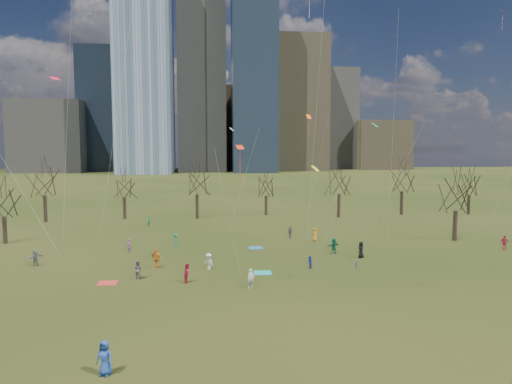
{
  "coord_description": "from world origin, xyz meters",
  "views": [
    {
      "loc": [
        -5.01,
        -36.17,
        11.53
      ],
      "look_at": [
        0.0,
        12.0,
        7.0
      ],
      "focal_mm": 32.0,
      "sensor_mm": 36.0,
      "label": 1
    }
  ],
  "objects": [
    {
      "name": "person_2",
      "position": [
        -6.91,
        2.91,
        0.85
      ],
      "size": [
        0.83,
        0.96,
        1.69
      ],
      "primitive_type": "imported",
      "rotation": [
        0.0,
        0.0,
        1.31
      ],
      "color": "#BE1B3A",
      "rests_on": "ground"
    },
    {
      "name": "person_8",
      "position": [
        4.66,
        6.4,
        0.62
      ],
      "size": [
        0.55,
        0.66,
        1.24
      ],
      "primitive_type": "imported",
      "rotation": [
        0.0,
        0.0,
        4.86
      ],
      "color": "#233298",
      "rests_on": "ground"
    },
    {
      "name": "person_10",
      "position": [
        28.86,
        12.36,
        0.84
      ],
      "size": [
        1.03,
        0.54,
        1.68
      ],
      "primitive_type": "imported",
      "rotation": [
        0.0,
        0.0,
        6.15
      ],
      "color": "#BF1B3D",
      "rests_on": "ground"
    },
    {
      "name": "person_0",
      "position": [
        -10.39,
        -13.1,
        0.91
      ],
      "size": [
        1.03,
        0.83,
        1.83
      ],
      "primitive_type": "imported",
      "rotation": [
        0.0,
        0.0,
        5.97
      ],
      "color": "#214491",
      "rests_on": "ground"
    },
    {
      "name": "person_14",
      "position": [
        -11.4,
        4.59,
        0.83
      ],
      "size": [
        0.98,
        0.87,
        1.66
      ],
      "primitive_type": "imported",
      "rotation": [
        0.0,
        0.0,
        2.78
      ],
      "color": "slate",
      "rests_on": "ground"
    },
    {
      "name": "blanket_navy",
      "position": [
        0.39,
        16.26,
        0.01
      ],
      "size": [
        1.6,
        1.5,
        0.03
      ],
      "primitive_type": "cube",
      "color": "blue",
      "rests_on": "ground"
    },
    {
      "name": "person_6",
      "position": [
        11.08,
        10.17,
        0.87
      ],
      "size": [
        1.0,
        1.0,
        1.75
      ],
      "primitive_type": "imported",
      "rotation": [
        0.0,
        0.0,
        3.93
      ],
      "color": "black",
      "rests_on": "ground"
    },
    {
      "name": "blanket_crimson",
      "position": [
        -13.83,
        3.48,
        0.01
      ],
      "size": [
        1.6,
        1.5,
        0.03
      ],
      "primitive_type": "cube",
      "color": "red",
      "rests_on": "ground"
    },
    {
      "name": "person_5",
      "position": [
        8.68,
        12.28,
        0.9
      ],
      "size": [
        1.74,
        1.18,
        1.8
      ],
      "primitive_type": "imported",
      "rotation": [
        0.0,
        0.0,
        3.57
      ],
      "color": "#166543",
      "rests_on": "ground"
    },
    {
      "name": "person_1",
      "position": [
        -1.59,
        0.76,
        0.83
      ],
      "size": [
        0.69,
        0.56,
        1.65
      ],
      "primitive_type": "imported",
      "rotation": [
        0.0,
        0.0,
        0.31
      ],
      "color": "silver",
      "rests_on": "ground"
    },
    {
      "name": "person_4",
      "position": [
        -10.13,
        8.19,
        0.95
      ],
      "size": [
        1.19,
        0.97,
        1.89
      ],
      "primitive_type": "imported",
      "rotation": [
        0.0,
        0.0,
        2.6
      ],
      "color": "orange",
      "rests_on": "ground"
    },
    {
      "name": "ground",
      "position": [
        0.0,
        0.0,
        0.0
      ],
      "size": [
        500.0,
        500.0,
        0.0
      ],
      "primitive_type": "plane",
      "color": "black",
      "rests_on": "ground"
    },
    {
      "name": "person_16",
      "position": [
        5.47,
        21.73,
        0.8
      ],
      "size": [
        0.98,
        0.87,
        1.59
      ],
      "primitive_type": "imported",
      "rotation": [
        0.0,
        0.0,
        0.65
      ],
      "color": "slate",
      "rests_on": "ground"
    },
    {
      "name": "bare_tree_row",
      "position": [
        -0.09,
        37.22,
        6.12
      ],
      "size": [
        113.04,
        29.8,
        9.5
      ],
      "color": "black",
      "rests_on": "ground"
    },
    {
      "name": "person_7",
      "position": [
        -13.99,
        15.13,
        0.8
      ],
      "size": [
        0.5,
        0.65,
        1.6
      ],
      "primitive_type": "imported",
      "rotation": [
        0.0,
        0.0,
        4.93
      ],
      "color": "#8E4788",
      "rests_on": "ground"
    },
    {
      "name": "blanket_teal",
      "position": [
        -0.05,
        5.35,
        0.01
      ],
      "size": [
        1.6,
        1.5,
        0.03
      ],
      "primitive_type": "cube",
      "color": "teal",
      "rests_on": "ground"
    },
    {
      "name": "person_15",
      "position": [
        -9.02,
        17.77,
        0.81
      ],
      "size": [
        0.78,
        1.13,
        1.61
      ],
      "primitive_type": "imported",
      "rotation": [
        0.0,
        0.0,
        4.53
      ],
      "color": "#19724C",
      "rests_on": "ground"
    },
    {
      "name": "person_13",
      "position": [
        -14.0,
        32.71,
        0.77
      ],
      "size": [
        0.56,
        0.66,
        1.53
      ],
      "primitive_type": "imported",
      "rotation": [
        0.0,
        0.0,
        1.99
      ],
      "color": "#197242",
      "rests_on": "ground"
    },
    {
      "name": "person_3",
      "position": [
        9.0,
        5.4,
        0.5
      ],
      "size": [
        0.61,
        0.74,
        1.0
      ],
      "primitive_type": "imported",
      "rotation": [
        0.0,
        0.0,
        2.02
      ],
      "color": "#5B5A5F",
      "rests_on": "ground"
    },
    {
      "name": "person_11",
      "position": [
        -22.19,
        10.28,
        0.84
      ],
      "size": [
        1.28,
        1.56,
        1.67
      ],
      "primitive_type": "imported",
      "rotation": [
        0.0,
        0.0,
        0.98
      ],
      "color": "slate",
      "rests_on": "ground"
    },
    {
      "name": "downtown_skyline",
      "position": [
        -2.43,
        210.64,
        39.01
      ],
      "size": [
        212.5,
        78.0,
        118.0
      ],
      "color": "slate",
      "rests_on": "ground"
    },
    {
      "name": "person_9",
      "position": [
        -5.1,
        7.1,
        0.79
      ],
      "size": [
        1.13,
        1.14,
        1.58
      ],
      "primitive_type": "imported",
      "rotation": [
        0.0,
        0.0,
        5.47
      ],
      "color": "silver",
      "rests_on": "ground"
    },
    {
      "name": "person_12",
      "position": [
        8.24,
        19.47,
        0.85
      ],
      "size": [
        0.59,
        0.86,
        1.69
      ],
      "primitive_type": "imported",
      "rotation": [
        0.0,
        0.0,
        1.63
      ],
      "color": "orange",
      "rests_on": "ground"
    },
    {
      "name": "kites_airborne",
      "position": [
        7.08,
        12.6,
        13.42
      ],
      "size": [
        67.34,
        50.03,
        31.48
      ],
      "color": "red",
      "rests_on": "ground"
    }
  ]
}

